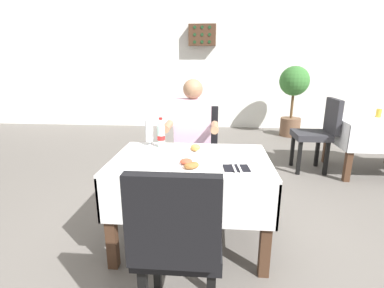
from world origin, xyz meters
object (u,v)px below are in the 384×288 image
Objects in this scene: napkin_cutlery_set at (236,168)px; background_chair_left at (319,130)px; plate_far_diner at (194,150)px; main_dining_table at (191,179)px; potted_plant_corner at (293,92)px; chair_far_diner_seat at (197,148)px; wall_bottle_rack at (202,35)px; background_table_tumbler at (379,113)px; cola_bottle_primary at (161,134)px; seated_diner_far at (192,136)px; beer_glass_left at (149,133)px; chair_near_camera_side at (178,240)px; plate_near_camera at (189,165)px; background_dining_table at (375,132)px.

napkin_cutlery_set is 0.20× the size of background_chair_left.
plate_far_diner is at bearing -133.83° from background_chair_left.
plate_far_diner is (0.01, 0.15, 0.18)m from main_dining_table.
plate_far_diner is 0.24× the size of background_chair_left.
background_chair_left is 1.96m from potted_plant_corner.
wall_bottle_rack is (-0.11, 3.45, 1.40)m from chair_far_diner_seat.
chair_far_diner_seat reaches higher than background_table_tumbler.
potted_plant_corner reaches higher than cola_bottle_primary.
main_dining_table is 0.93× the size of seated_diner_far.
potted_plant_corner reaches higher than napkin_cutlery_set.
wall_bottle_rack reaches higher than beer_glass_left.
chair_far_diner_seat is 4.38× the size of beer_glass_left.
seated_diner_far reaches higher than background_chair_left.
cola_bottle_primary is (-0.27, 1.06, 0.28)m from chair_near_camera_side.
potted_plant_corner is (0.14, 1.93, 0.31)m from background_chair_left.
cola_bottle_primary is 0.26× the size of background_chair_left.
main_dining_table is 5.06× the size of plate_far_diner.
chair_far_diner_seat reaches higher than beer_glass_left.
chair_near_camera_side is 0.70m from napkin_cutlery_set.
main_dining_table is 2.97m from background_table_tumbler.
plate_near_camera is 0.17× the size of potted_plant_corner.
chair_far_diner_seat is 1.59m from chair_near_camera_side.
beer_glass_left is 1.14× the size of napkin_cutlery_set.
seated_diner_far is at bearing -155.38° from background_dining_table.
seated_diner_far is 0.52m from beer_glass_left.
seated_diner_far is at bearing 93.04° from plate_near_camera.
cola_bottle_primary is 0.45× the size of wall_bottle_rack.
chair_far_diner_seat is 5.01× the size of napkin_cutlery_set.
chair_near_camera_side is at bearing -70.97° from beer_glass_left.
background_table_tumbler is at bearing 60.05° from background_dining_table.
beer_glass_left is 3.93m from potted_plant_corner.
potted_plant_corner is 2.18m from wall_bottle_rack.
cola_bottle_primary reaches higher than background_table_tumbler.
potted_plant_corner is (1.95, 3.40, 0.03)m from cola_bottle_primary.
chair_far_diner_seat reaches higher than napkin_cutlery_set.
chair_far_diner_seat is at bearing 90.35° from plate_near_camera.
seated_diner_far is at bearing 93.47° from main_dining_table.
seated_diner_far is 0.54m from plate_far_diner.
beer_glass_left is at bearing 143.60° from napkin_cutlery_set.
main_dining_table is 2.32m from background_chair_left.
background_chair_left is (1.58, 1.05, -0.16)m from seated_diner_far.
wall_bottle_rack is at bearing 91.85° from chair_far_diner_seat.
seated_diner_far reaches higher than main_dining_table.
potted_plant_corner reaches higher than chair_far_diner_seat.
cola_bottle_primary is at bearing -149.71° from background_dining_table.
plate_near_camera is 1.02× the size of beer_glass_left.
background_dining_table is at bearing 30.29° from cola_bottle_primary.
cola_bottle_primary is 3.03m from background_table_tumbler.
cola_bottle_primary is 2.31× the size of background_table_tumbler.
background_chair_left is at bearing -94.25° from potted_plant_corner.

